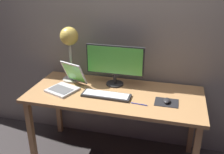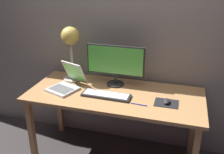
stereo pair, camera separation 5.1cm
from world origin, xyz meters
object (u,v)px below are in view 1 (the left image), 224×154
mouse (167,101)px  monitor (115,62)px  desk_lamp (69,41)px  laptop (68,81)px  keyboard_main (106,95)px  pen (139,104)px

mouse → monitor: bearing=154.6°
desk_lamp → laptop: bearing=-78.0°
monitor → keyboard_main: size_ratio=1.26×
monitor → mouse: size_ratio=5.81×
monitor → laptop: monitor is taller
mouse → pen: 0.24m
keyboard_main → pen: keyboard_main is taller
desk_lamp → mouse: bearing=-14.5°
pen → desk_lamp: bearing=155.5°
mouse → keyboard_main: bearing=-177.9°
pen → keyboard_main: bearing=166.9°
monitor → laptop: bearing=-156.3°
desk_lamp → pen: bearing=-24.5°
keyboard_main → monitor: bearing=87.2°
laptop → desk_lamp: bearing=102.0°
mouse → pen: bearing=-157.4°
monitor → pen: size_ratio=3.98×
keyboard_main → pen: 0.32m
keyboard_main → mouse: (0.53, 0.02, 0.01)m
laptop → desk_lamp: 0.40m
mouse → pen: size_ratio=0.69×
keyboard_main → mouse: bearing=2.1°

